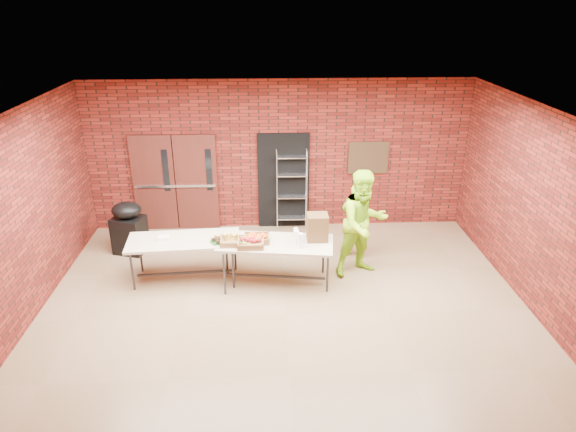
% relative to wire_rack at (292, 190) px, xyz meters
% --- Properties ---
extents(room, '(8.08, 7.08, 3.28)m').
position_rel_wire_rack_xyz_m(room, '(-0.27, -3.32, 0.71)').
color(room, olive).
rests_on(room, ground).
extents(double_doors, '(1.78, 0.12, 2.10)m').
position_rel_wire_rack_xyz_m(double_doors, '(-2.47, 0.12, 0.17)').
color(double_doors, '#4A1815').
rests_on(double_doors, room).
extents(dark_doorway, '(1.10, 0.06, 2.10)m').
position_rel_wire_rack_xyz_m(dark_doorway, '(-0.17, 0.14, 0.16)').
color(dark_doorway, black).
rests_on(dark_doorway, room).
extents(bronze_plaque, '(0.85, 0.04, 0.70)m').
position_rel_wire_rack_xyz_m(bronze_plaque, '(1.63, 0.13, 0.66)').
color(bronze_plaque, '#3C2918').
rests_on(bronze_plaque, room).
extents(wire_rack, '(0.66, 0.23, 1.78)m').
position_rel_wire_rack_xyz_m(wire_rack, '(0.00, 0.00, 0.00)').
color(wire_rack, silver).
rests_on(wire_rack, room).
extents(table_left, '(2.00, 0.95, 0.80)m').
position_rel_wire_rack_xyz_m(table_left, '(-2.01, -2.11, -0.15)').
color(table_left, '#BFAF92').
rests_on(table_left, room).
extents(table_right, '(2.07, 1.08, 0.81)m').
position_rel_wire_rack_xyz_m(table_right, '(-0.40, -2.31, -0.14)').
color(table_right, '#BFAF92').
rests_on(table_right, room).
extents(basket_bananas, '(0.41, 0.32, 0.13)m').
position_rel_wire_rack_xyz_m(basket_bananas, '(-1.14, -2.36, -0.02)').
color(basket_bananas, '#8E5F39').
rests_on(basket_bananas, table_right).
extents(basket_oranges, '(0.44, 0.34, 0.14)m').
position_rel_wire_rack_xyz_m(basket_oranges, '(-0.72, -2.27, -0.02)').
color(basket_oranges, '#8E5F39').
rests_on(basket_oranges, table_right).
extents(basket_apples, '(0.44, 0.34, 0.14)m').
position_rel_wire_rack_xyz_m(basket_apples, '(-0.82, -2.46, -0.02)').
color(basket_apples, '#8E5F39').
rests_on(basket_apples, table_right).
extents(muffin_tray, '(0.38, 0.38, 0.10)m').
position_rel_wire_rack_xyz_m(muffin_tray, '(-1.34, -2.21, -0.04)').
color(muffin_tray, '#16531C').
rests_on(muffin_tray, table_left).
extents(napkin_box, '(0.20, 0.13, 0.07)m').
position_rel_wire_rack_xyz_m(napkin_box, '(-2.35, -2.11, -0.05)').
color(napkin_box, white).
rests_on(napkin_box, table_left).
extents(coffee_dispenser, '(0.36, 0.32, 0.47)m').
position_rel_wire_rack_xyz_m(coffee_dispenser, '(0.33, -2.24, 0.16)').
color(coffee_dispenser, brown).
rests_on(coffee_dispenser, table_right).
extents(cup_stack_front, '(0.08, 0.08, 0.25)m').
position_rel_wire_rack_xyz_m(cup_stack_front, '(-0.04, -2.41, 0.05)').
color(cup_stack_front, white).
rests_on(cup_stack_front, table_right).
extents(cup_stack_mid, '(0.09, 0.09, 0.26)m').
position_rel_wire_rack_xyz_m(cup_stack_mid, '(0.02, -2.53, 0.05)').
color(cup_stack_mid, white).
rests_on(cup_stack_mid, table_right).
extents(cup_stack_back, '(0.08, 0.08, 0.24)m').
position_rel_wire_rack_xyz_m(cup_stack_back, '(-0.05, -2.28, 0.05)').
color(cup_stack_back, white).
rests_on(cup_stack_back, table_right).
extents(covered_grill, '(0.69, 0.63, 1.06)m').
position_rel_wire_rack_xyz_m(covered_grill, '(-3.26, -0.97, -0.36)').
color(covered_grill, black).
rests_on(covered_grill, room).
extents(volunteer_woman, '(0.65, 0.54, 1.51)m').
position_rel_wire_rack_xyz_m(volunteer_woman, '(1.16, -1.35, -0.13)').
color(volunteer_woman, '#93D517').
rests_on(volunteer_woman, room).
extents(volunteer_man, '(1.17, 1.05, 1.98)m').
position_rel_wire_rack_xyz_m(volunteer_man, '(1.17, -1.99, 0.10)').
color(volunteer_man, '#93D517').
rests_on(volunteer_man, room).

